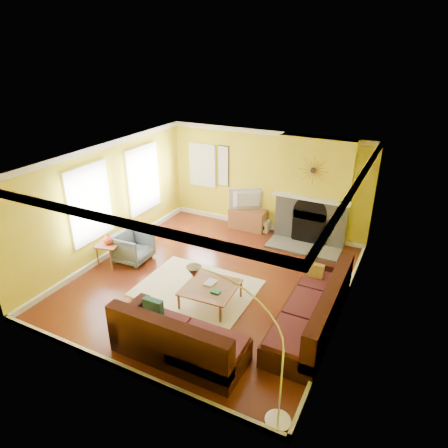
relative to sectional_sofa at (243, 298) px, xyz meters
The scene contains 27 objects.
floor 1.54m from the sectional_sofa, 140.61° to the left, with size 5.50×6.00×0.02m, color maroon.
ceiling 2.69m from the sectional_sofa, 140.61° to the left, with size 5.50×6.00×0.02m, color white.
wall_back 4.20m from the sectional_sofa, 106.04° to the left, with size 5.50×0.02×2.70m, color yellow.
wall_front 2.53m from the sectional_sofa, 118.57° to the right, with size 5.50×0.02×2.70m, color yellow.
wall_left 4.10m from the sectional_sofa, 166.56° to the left, with size 0.02×6.00×2.70m, color yellow.
wall_right 2.08m from the sectional_sofa, 29.75° to the left, with size 0.02×6.00×2.70m, color yellow.
baseboard 1.52m from the sectional_sofa, 140.61° to the left, with size 5.50×6.00×0.12m, color white, non-canonical shape.
crown_molding 2.64m from the sectional_sofa, 140.61° to the left, with size 5.50×6.00×0.12m, color white, non-canonical shape.
window_left_near 4.57m from the sectional_sofa, 149.94° to the left, with size 0.06×1.22×1.72m, color white.
window_left_far 4.01m from the sectional_sofa, behind, with size 0.06×1.22×1.72m, color white.
window_back 5.05m from the sectional_sofa, 127.94° to the left, with size 0.82×0.06×1.22m, color white.
wall_art 4.71m from the sectional_sofa, 121.42° to the left, with size 0.34×0.04×1.14m, color white.
fireplace 3.84m from the sectional_sofa, 86.67° to the left, with size 1.80×0.40×2.70m, color gray, non-canonical shape.
mantel 3.59m from the sectional_sofa, 86.44° to the left, with size 1.92×0.22×0.08m, color white.
hearth 3.21m from the sectional_sofa, 86.09° to the left, with size 1.80×0.70×0.06m, color gray.
sunburst 3.81m from the sectional_sofa, 86.45° to the left, with size 0.70×0.04×0.70m, color olive, non-canonical shape.
rug 1.42m from the sectional_sofa, 158.80° to the left, with size 2.40×1.80×0.02m, color beige.
sectional_sofa is the anchor object (origin of this frame).
coffee_table 0.82m from the sectional_sofa, 168.16° to the left, with size 1.00×1.00×0.40m, color white, non-canonical shape.
media_console 3.98m from the sectional_sofa, 112.37° to the left, with size 1.00×0.45×0.55m, color #9A5E38.
tv 3.99m from the sectional_sofa, 112.37° to the left, with size 1.02×0.13×0.59m, color black.
subwoofer 3.88m from the sectional_sofa, 105.77° to the left, with size 0.30×0.30×0.30m, color white.
armchair 3.30m from the sectional_sofa, 165.51° to the left, with size 0.76×0.78×0.71m, color slate.
side_table 3.57m from the sectional_sofa, behind, with size 0.50×0.50×0.55m, color #9A5E38, non-canonical shape.
vase 3.57m from the sectional_sofa, behind, with size 0.24×0.24×0.25m, color #E94B23.
book 0.95m from the sectional_sofa, 164.10° to the left, with size 0.20×0.27×0.03m, color white.
arc_lamp 2.09m from the sectional_sofa, 66.59° to the right, with size 1.35×0.36×2.12m, color silver, non-canonical shape.
Camera 1 is at (3.57, -6.48, 4.73)m, focal length 32.00 mm.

